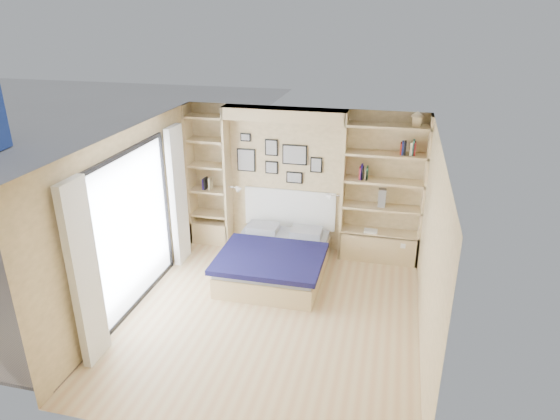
# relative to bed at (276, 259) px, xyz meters

# --- Properties ---
(ground) EXTENTS (4.50, 4.50, 0.00)m
(ground) POSITION_rel_bed_xyz_m (0.23, -1.19, -0.26)
(ground) COLOR #D8BB86
(ground) RESTS_ON ground
(room_shell) EXTENTS (4.50, 4.50, 4.50)m
(room_shell) POSITION_rel_bed_xyz_m (-0.16, 0.33, 0.81)
(room_shell) COLOR beige
(room_shell) RESTS_ON ground
(bed) EXTENTS (1.60, 2.05, 1.07)m
(bed) POSITION_rel_bed_xyz_m (0.00, 0.00, 0.00)
(bed) COLOR #EBC78C
(bed) RESTS_ON ground
(photo_gallery) EXTENTS (1.48, 0.02, 0.82)m
(photo_gallery) POSITION_rel_bed_xyz_m (-0.22, 1.03, 1.34)
(photo_gallery) COLOR black
(photo_gallery) RESTS_ON ground
(reading_lamps) EXTENTS (1.92, 0.12, 0.15)m
(reading_lamps) POSITION_rel_bed_xyz_m (-0.07, 0.81, 0.84)
(reading_lamps) COLOR silver
(reading_lamps) RESTS_ON ground
(shelf_decor) EXTENTS (3.60, 0.23, 2.03)m
(shelf_decor) POSITION_rel_bed_xyz_m (1.34, 0.88, 1.43)
(shelf_decor) COLOR maroon
(shelf_decor) RESTS_ON ground
(deck) EXTENTS (3.20, 4.00, 0.05)m
(deck) POSITION_rel_bed_xyz_m (-3.37, -1.19, -0.26)
(deck) COLOR #756456
(deck) RESTS_ON ground
(deck_chair) EXTENTS (0.50, 0.75, 0.71)m
(deck_chair) POSITION_rel_bed_xyz_m (-2.66, -1.26, 0.07)
(deck_chair) COLOR tan
(deck_chair) RESTS_ON ground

